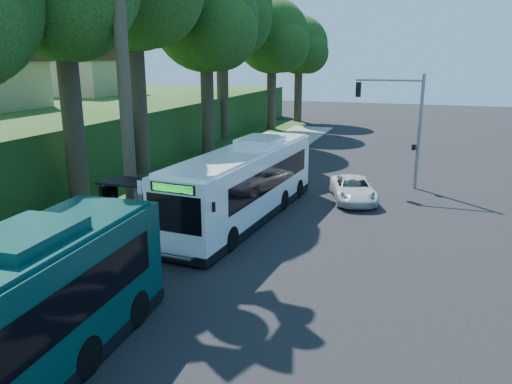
% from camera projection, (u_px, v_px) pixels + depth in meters
% --- Properties ---
extents(ground, '(140.00, 140.00, 0.00)m').
position_uv_depth(ground, '(301.00, 231.00, 23.61)').
color(ground, black).
rests_on(ground, ground).
extents(sidewalk, '(4.50, 70.00, 0.12)m').
position_uv_depth(sidewalk, '(164.00, 214.00, 25.90)').
color(sidewalk, gray).
rests_on(sidewalk, ground).
extents(red_curb, '(0.25, 30.00, 0.13)m').
position_uv_depth(red_curb, '(166.00, 246.00, 21.52)').
color(red_curb, maroon).
rests_on(red_curb, ground).
extents(grass_verge, '(8.00, 70.00, 0.06)m').
position_uv_depth(grass_verge, '(125.00, 184.00, 32.26)').
color(grass_verge, '#234719').
rests_on(grass_verge, ground).
extents(bus_shelter, '(3.20, 1.51, 2.55)m').
position_uv_depth(bus_shelter, '(133.00, 196.00, 22.82)').
color(bus_shelter, black).
rests_on(bus_shelter, ground).
extents(stop_sign_pole, '(0.35, 0.06, 3.17)m').
position_uv_depth(stop_sign_pole, '(143.00, 207.00, 20.21)').
color(stop_sign_pole, gray).
rests_on(stop_sign_pole, ground).
extents(traffic_signal_pole, '(4.10, 0.30, 7.00)m').
position_uv_depth(traffic_signal_pole, '(403.00, 117.00, 30.38)').
color(traffic_signal_pole, gray).
rests_on(traffic_signal_pole, ground).
extents(hillside_backdrop, '(24.00, 60.00, 8.80)m').
position_uv_depth(hillside_backdrop, '(59.00, 120.00, 45.03)').
color(hillside_backdrop, '#234719').
rests_on(hillside_backdrop, ground).
extents(tree_2, '(8.82, 8.40, 15.12)m').
position_uv_depth(tree_2, '(207.00, 24.00, 39.19)').
color(tree_2, '#382B1E').
rests_on(tree_2, ground).
extents(tree_3, '(10.08, 9.60, 17.28)m').
position_uv_depth(tree_3, '(222.00, 12.00, 46.71)').
color(tree_3, '#382B1E').
rests_on(tree_3, ground).
extents(tree_4, '(8.40, 8.00, 14.14)m').
position_uv_depth(tree_4, '(273.00, 40.00, 53.82)').
color(tree_4, '#382B1E').
rests_on(tree_4, ground).
extents(tree_5, '(7.35, 7.00, 12.86)m').
position_uv_depth(tree_5, '(300.00, 48.00, 61.01)').
color(tree_5, '#382B1E').
rests_on(tree_5, ground).
extents(white_bus, '(3.67, 13.10, 3.86)m').
position_uv_depth(white_bus, '(245.00, 182.00, 24.97)').
color(white_bus, white).
rests_on(white_bus, ground).
extents(pickup, '(3.57, 5.30, 1.35)m').
position_uv_depth(pickup, '(353.00, 189.00, 28.42)').
color(pickup, silver).
rests_on(pickup, ground).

